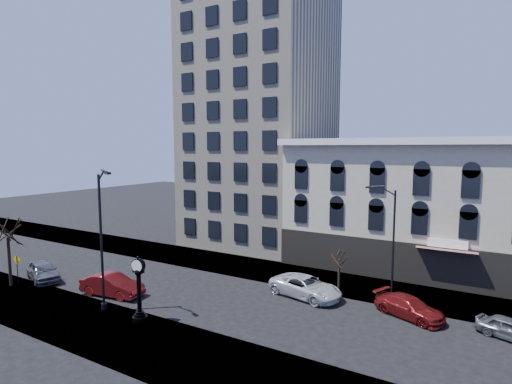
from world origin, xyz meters
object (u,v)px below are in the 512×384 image
Objects in this scene: street_lamp_near at (103,203)px; car_near_a at (43,271)px; street_clock at (139,291)px; warning_sign at (17,264)px; car_near_b at (112,285)px.

street_lamp_near reaches higher than car_near_a.
warning_sign is at bearing 168.46° from street_clock.
street_lamp_near is (-2.87, -0.27, 5.75)m from street_clock.
street_clock reaches higher than warning_sign.
car_near_a is (0.79, 1.75, -0.97)m from warning_sign.
warning_sign is 2.15m from car_near_a.
street_lamp_near is 13.16m from warning_sign.
warning_sign is 0.49× the size of car_near_a.
street_lamp_near reaches higher than street_clock.
street_clock is 0.43× the size of street_lamp_near.
street_lamp_near reaches higher than car_near_b.
street_clock is at bearing -7.95° from warning_sign.
street_lamp_near is 2.04× the size of car_near_a.
street_lamp_near is at bearing 174.08° from street_clock.
street_lamp_near reaches higher than warning_sign.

